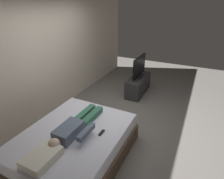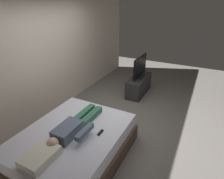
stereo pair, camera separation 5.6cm
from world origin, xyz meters
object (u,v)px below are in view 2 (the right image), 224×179
(pillow, at_px, (40,157))
(bed, at_px, (74,145))
(tv, at_px, (140,67))
(person, at_px, (74,127))
(tv_stand, at_px, (139,85))
(remote, at_px, (100,133))

(pillow, bearing_deg, bed, 0.00)
(bed, relative_size, tv, 2.24)
(person, bearing_deg, tv, -2.43)
(tv_stand, xyz_separation_m, tv, (0.00, -0.00, 0.53))
(person, relative_size, remote, 8.40)
(tv, bearing_deg, person, 177.57)
(tv, bearing_deg, tv_stand, 90.00)
(bed, xyz_separation_m, person, (0.03, -0.02, 0.36))
(pillow, distance_m, tv, 3.50)
(bed, height_order, remote, remote)
(person, xyz_separation_m, tv, (2.80, -0.12, 0.16))
(person, height_order, remote, person)
(person, height_order, tv, tv)
(tv_stand, bearing_deg, tv, -90.00)
(bed, height_order, person, person)
(bed, xyz_separation_m, pillow, (-0.66, -0.00, 0.34))
(person, relative_size, tv_stand, 1.15)
(pillow, bearing_deg, tv_stand, -2.25)
(person, bearing_deg, tv_stand, -2.43)
(person, bearing_deg, remote, -69.53)
(bed, height_order, pillow, pillow)
(person, distance_m, tv, 2.81)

